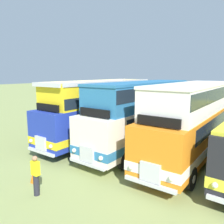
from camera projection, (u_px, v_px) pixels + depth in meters
The scene contains 5 objects.
bus_first_in_row at pixel (101, 109), 17.09m from camera, with size 2.67×11.06×4.52m.
bus_second_in_row at pixel (142, 112), 15.19m from camera, with size 2.70×10.75×4.49m.
bus_third_in_row at pixel (192, 118), 13.06m from camera, with size 2.65×10.43×4.49m.
cone_near_end at pixel (34, 175), 10.53m from camera, with size 0.36×0.36×0.70m, color orange.
marshal_person at pixel (36, 175), 9.31m from camera, with size 0.36×0.24×1.73m.
Camera 1 is at (0.43, -13.04, 5.06)m, focal length 36.10 mm.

